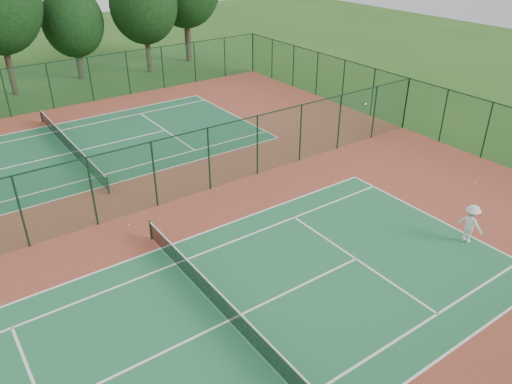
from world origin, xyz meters
The scene contains 14 objects.
ground centered at (0.00, 0.00, 0.00)m, with size 120.00×120.00×0.00m, color #29561A.
red_pad centered at (0.00, 0.00, 0.01)m, with size 40.00×36.00×0.01m, color brown.
court_near centered at (0.00, -9.00, 0.01)m, with size 23.77×10.97×0.01m, color #216A3E.
court_far centered at (0.00, 9.00, 0.01)m, with size 23.77×10.97×0.01m, color #1D5E39.
fence_north centered at (0.00, 18.00, 1.76)m, with size 40.00×0.09×3.50m.
fence_east centered at (20.00, 0.00, 1.76)m, with size 0.09×36.00×3.50m.
fence_divider centered at (0.00, 0.00, 1.76)m, with size 40.00×0.09×3.50m.
tennis_net_near centered at (0.00, -9.00, 0.54)m, with size 0.10×12.90×0.97m.
tennis_net_far centered at (0.00, 9.00, 0.54)m, with size 0.10×12.90×0.97m.
player_near centered at (11.38, -10.89, 0.93)m, with size 1.18×0.68×1.82m, color silver.
stray_ball_a centered at (0.66, -0.30, 0.05)m, with size 0.07×0.07×0.07m, color yellow.
stray_ball_b centered at (4.82, -0.40, 0.05)m, with size 0.07×0.07×0.07m, color #BCDC33.
stray_ball_c centered at (-0.41, -0.94, 0.05)m, with size 0.07×0.07×0.07m, color #DDEA36.
evergreen_row centered at (0.50, 24.25, 0.00)m, with size 39.00×5.00×12.00m, color black, non-canonical shape.
Camera 1 is at (-6.97, -20.52, 12.61)m, focal length 35.00 mm.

